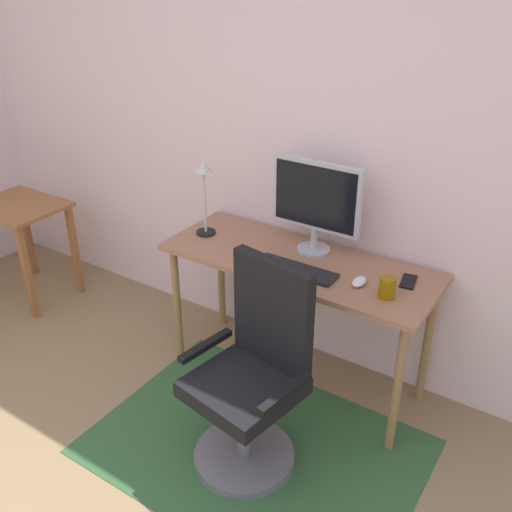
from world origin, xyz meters
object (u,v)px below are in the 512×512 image
monitor (316,199)px  side_table (22,224)px  desk_lamp (204,186)px  coffee_cup (387,288)px  cell_phone (408,281)px  keyboard (296,269)px  computer_mouse (359,282)px  desk (298,274)px  office_chair (253,385)px

monitor → side_table: 2.14m
monitor → desk_lamp: 0.63m
coffee_cup → cell_phone: (0.04, 0.19, -0.05)m
side_table → monitor: bearing=10.1°
keyboard → side_table: size_ratio=0.62×
keyboard → computer_mouse: computer_mouse is taller
desk → keyboard: keyboard is taller
side_table → desk_lamp: bearing=8.4°
desk → keyboard: (0.05, -0.12, 0.10)m
monitor → computer_mouse: bearing=-29.7°
keyboard → desk_lamp: desk_lamp is taller
keyboard → desk: bearing=113.7°
computer_mouse → desk_lamp: (-0.97, 0.05, 0.27)m
office_chair → keyboard: bearing=108.0°
desk → desk_lamp: desk_lamp is taller
monitor → office_chair: bearing=-81.7°
desk → cell_phone: size_ratio=10.48×
monitor → coffee_cup: (0.51, -0.24, -0.24)m
monitor → computer_mouse: 0.50m
monitor → keyboard: 0.38m
computer_mouse → cell_phone: (0.19, 0.15, -0.01)m
monitor → cell_phone: bearing=-5.3°
desk → computer_mouse: (0.38, -0.07, 0.10)m
keyboard → coffee_cup: bearing=1.7°
coffee_cup → computer_mouse: bearing=167.2°
keyboard → office_chair: size_ratio=0.42×
desk_lamp → office_chair: size_ratio=0.42×
keyboard → cell_phone: 0.55m
monitor → coffee_cup: bearing=-25.1°
coffee_cup → desk_lamp: desk_lamp is taller
coffee_cup → desk_lamp: 1.15m
desk → monitor: 0.41m
desk → office_chair: office_chair is taller
desk → coffee_cup: (0.53, -0.10, 0.14)m
monitor → computer_mouse: size_ratio=4.79×
cell_phone → side_table: bearing=176.5°
desk_lamp → cell_phone: bearing=5.0°
keyboard → coffee_cup: size_ratio=4.20×
keyboard → cell_phone: size_ratio=3.07×
monitor → side_table: (-2.05, -0.36, -0.51)m
desk_lamp → monitor: bearing=14.0°
keyboard → desk_lamp: 0.71m
cell_phone → monitor: bearing=164.3°
coffee_cup → side_table: coffee_cup is taller
keyboard → desk_lamp: (-0.65, 0.10, 0.28)m
computer_mouse → side_table: computer_mouse is taller
monitor → office_chair: size_ratio=0.49×
cell_phone → office_chair: (-0.44, -0.71, -0.35)m
computer_mouse → coffee_cup: size_ratio=1.02×
computer_mouse → side_table: 2.42m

